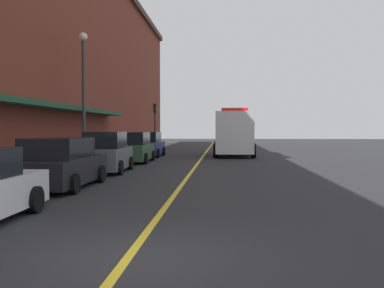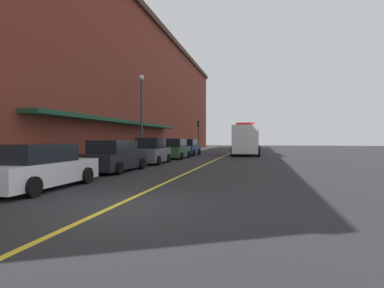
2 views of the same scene
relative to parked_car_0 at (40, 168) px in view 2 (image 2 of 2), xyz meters
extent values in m
plane|color=#232326|center=(3.86, 23.09, -0.75)|extent=(112.00, 112.00, 0.00)
cube|color=gray|center=(-2.34, 23.09, -0.68)|extent=(2.40, 70.00, 0.15)
cube|color=gold|center=(3.86, 23.09, -0.75)|extent=(0.16, 70.00, 0.01)
cube|color=maroon|center=(-7.93, 22.09, 6.63)|extent=(8.78, 64.00, 14.77)
cube|color=#472D23|center=(-3.39, 22.09, 13.72)|extent=(0.40, 64.00, 0.60)
cube|color=#19472D|center=(-2.99, 14.09, 2.35)|extent=(1.20, 22.40, 0.24)
cube|color=silver|center=(0.00, 0.07, -0.19)|extent=(1.79, 4.90, 0.78)
cube|color=black|center=(0.00, -0.18, 0.52)|extent=(1.60, 2.70, 0.64)
cylinder|color=black|center=(-0.90, 1.57, -0.43)|extent=(0.23, 0.64, 0.64)
cylinder|color=black|center=(0.87, 1.59, -0.43)|extent=(0.23, 0.64, 0.64)
cylinder|color=black|center=(0.90, -1.44, -0.43)|extent=(0.23, 0.64, 0.64)
cube|color=black|center=(-0.19, 6.17, -0.16)|extent=(1.92, 4.83, 0.84)
cube|color=black|center=(-0.19, 5.93, 0.60)|extent=(1.72, 2.66, 0.69)
cylinder|color=black|center=(-1.14, 7.67, -0.43)|extent=(0.22, 0.64, 0.64)
cylinder|color=black|center=(0.78, 7.66, -0.43)|extent=(0.22, 0.64, 0.64)
cylinder|color=black|center=(-1.15, 4.68, -0.43)|extent=(0.22, 0.64, 0.64)
cylinder|color=black|center=(0.77, 4.67, -0.43)|extent=(0.22, 0.64, 0.64)
cube|color=#595B60|center=(-0.04, 11.65, -0.11)|extent=(1.85, 4.21, 0.93)
cube|color=black|center=(-0.03, 11.44, 0.73)|extent=(1.62, 2.33, 0.76)
cylinder|color=black|center=(-0.95, 12.91, -0.43)|extent=(0.24, 0.65, 0.64)
cylinder|color=black|center=(0.79, 12.97, -0.43)|extent=(0.24, 0.65, 0.64)
cylinder|color=black|center=(-0.87, 10.34, -0.43)|extent=(0.24, 0.65, 0.64)
cylinder|color=black|center=(0.87, 10.39, -0.43)|extent=(0.24, 0.65, 0.64)
cube|color=#2D5133|center=(0.00, 17.73, -0.13)|extent=(1.85, 4.49, 0.89)
cube|color=black|center=(0.00, 17.50, 0.67)|extent=(1.66, 2.47, 0.73)
cylinder|color=black|center=(-0.93, 19.11, -0.43)|extent=(0.22, 0.64, 0.64)
cylinder|color=black|center=(0.93, 19.12, -0.43)|extent=(0.22, 0.64, 0.64)
cylinder|color=black|center=(-0.92, 16.33, -0.43)|extent=(0.22, 0.64, 0.64)
cylinder|color=black|center=(0.94, 16.34, -0.43)|extent=(0.22, 0.64, 0.64)
cube|color=navy|center=(-0.08, 23.22, -0.14)|extent=(1.92, 4.22, 0.88)
cube|color=black|center=(-0.09, 23.01, 0.66)|extent=(1.70, 2.33, 0.72)
cylinder|color=black|center=(-0.98, 24.54, -0.43)|extent=(0.23, 0.64, 0.64)
cylinder|color=black|center=(0.87, 24.50, -0.43)|extent=(0.23, 0.64, 0.64)
cylinder|color=black|center=(-1.04, 21.95, -0.43)|extent=(0.23, 0.64, 0.64)
cylinder|color=black|center=(0.82, 21.91, -0.43)|extent=(0.23, 0.64, 0.64)
cube|color=silver|center=(6.08, 21.97, 0.98)|extent=(2.55, 2.19, 2.86)
cube|color=silver|center=(6.09, 26.03, 0.86)|extent=(2.55, 5.31, 2.63)
cube|color=red|center=(6.08, 21.97, 2.53)|extent=(1.78, 0.60, 0.24)
cylinder|color=black|center=(7.37, 22.05, -0.25)|extent=(0.30, 1.00, 1.00)
cylinder|color=black|center=(4.80, 22.05, -0.25)|extent=(0.30, 1.00, 1.00)
cylinder|color=black|center=(7.38, 25.37, -0.25)|extent=(0.30, 1.00, 1.00)
cylinder|color=black|center=(4.80, 25.37, -0.25)|extent=(0.30, 1.00, 1.00)
cylinder|color=black|center=(7.38, 27.51, -0.25)|extent=(0.30, 1.00, 1.00)
cylinder|color=black|center=(4.80, 27.51, -0.25)|extent=(0.30, 1.00, 1.00)
cylinder|color=#4C4C51|center=(-1.49, 20.81, -0.08)|extent=(0.07, 0.07, 1.05)
cube|color=black|center=(-1.49, 20.81, 0.59)|extent=(0.14, 0.18, 0.28)
cylinder|color=#4C4C51|center=(-1.49, 16.26, -0.08)|extent=(0.07, 0.07, 1.05)
cube|color=black|center=(-1.49, 16.26, 0.59)|extent=(0.14, 0.18, 0.28)
cylinder|color=#33383D|center=(-2.09, 14.80, 2.65)|extent=(0.18, 0.18, 6.50)
sphere|color=white|center=(-2.09, 14.80, 6.12)|extent=(0.44, 0.44, 0.44)
cylinder|color=#232326|center=(-1.44, 35.50, 1.10)|extent=(0.14, 0.14, 3.40)
cube|color=black|center=(-1.44, 35.50, 3.25)|extent=(0.28, 0.36, 0.90)
sphere|color=red|center=(-1.28, 35.50, 3.55)|extent=(0.16, 0.16, 0.16)
sphere|color=gold|center=(-1.28, 35.50, 3.25)|extent=(0.16, 0.16, 0.16)
sphere|color=green|center=(-1.28, 35.50, 2.95)|extent=(0.16, 0.16, 0.16)
camera|label=1|loc=(5.34, -8.82, 1.26)|focal=42.29mm
camera|label=2|loc=(7.62, -9.54, 1.02)|focal=29.12mm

